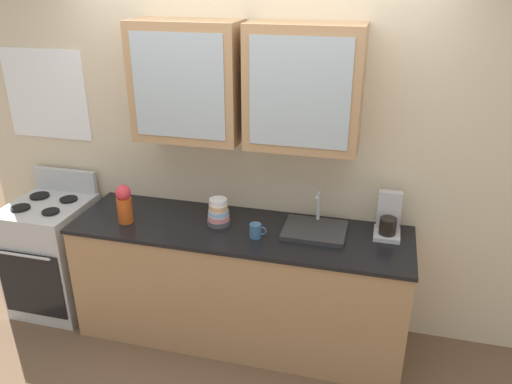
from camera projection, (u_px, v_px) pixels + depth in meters
name	position (u px, v px, depth m)	size (l,w,h in m)	color
ground_plane	(241.00, 333.00, 3.78)	(10.00, 10.00, 0.00)	brown
back_wall_unit	(250.00, 131.00, 3.49)	(4.35, 0.44, 2.72)	beige
counter	(240.00, 283.00, 3.61)	(2.32, 0.67, 0.88)	#A87F56
stove_range	(55.00, 255.00, 3.95)	(0.56, 0.64, 1.06)	silver
sink_faucet	(315.00, 229.00, 3.37)	(0.41, 0.34, 0.26)	#2D2D30
bowl_stack	(219.00, 213.00, 3.46)	(0.16, 0.16, 0.19)	#4C4C54
vase	(124.00, 203.00, 3.46)	(0.11, 0.11, 0.28)	#BF4C19
cup_near_sink	(256.00, 231.00, 3.30)	(0.11, 0.08, 0.10)	#38608C
coffee_maker	(388.00, 220.00, 3.31)	(0.17, 0.20, 0.29)	#B7B7BC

